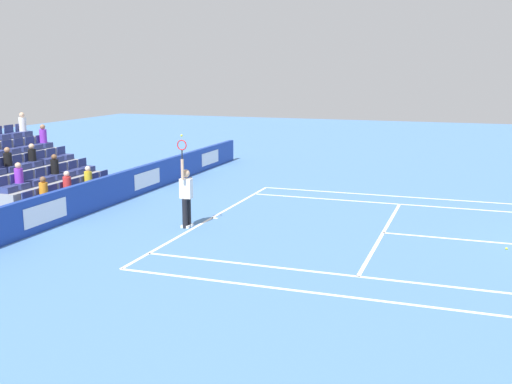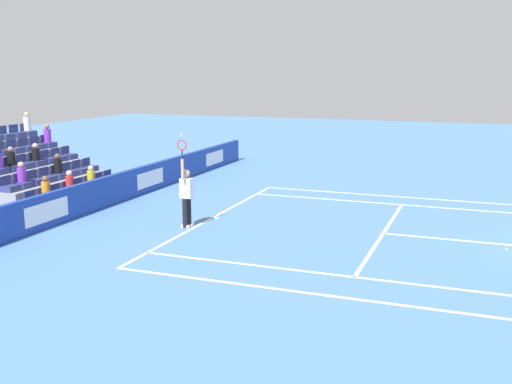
% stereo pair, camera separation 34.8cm
% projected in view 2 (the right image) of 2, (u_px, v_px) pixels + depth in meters
% --- Properties ---
extents(line_baseline, '(10.97, 0.10, 0.01)m').
position_uv_depth(line_baseline, '(213.00, 218.00, 19.88)').
color(line_baseline, white).
rests_on(line_baseline, ground).
extents(line_service, '(8.23, 0.10, 0.01)m').
position_uv_depth(line_service, '(383.00, 233.00, 17.99)').
color(line_service, white).
rests_on(line_service, ground).
extents(line_centre_service, '(0.10, 6.40, 0.01)m').
position_uv_depth(line_centre_service, '(500.00, 244.00, 16.88)').
color(line_centre_service, white).
rests_on(line_centre_service, ground).
extents(line_singles_sideline_left, '(0.10, 11.89, 0.01)m').
position_uv_depth(line_singles_sideline_left, '(374.00, 279.00, 14.05)').
color(line_singles_sideline_left, white).
rests_on(line_singles_sideline_left, ground).
extents(line_singles_sideline_right, '(0.10, 11.89, 0.01)m').
position_uv_depth(line_singles_sideline_right, '(415.00, 206.00, 21.61)').
color(line_singles_sideline_right, white).
rests_on(line_singles_sideline_right, ground).
extents(line_doubles_sideline_left, '(0.10, 11.89, 0.01)m').
position_uv_depth(line_doubles_sideline_left, '(363.00, 300.00, 12.80)').
color(line_doubles_sideline_left, white).
rests_on(line_doubles_sideline_left, ground).
extents(line_doubles_sideline_right, '(0.10, 11.89, 0.01)m').
position_uv_depth(line_doubles_sideline_right, '(419.00, 198.00, 22.86)').
color(line_doubles_sideline_right, white).
rests_on(line_doubles_sideline_right, ground).
extents(line_centre_mark, '(0.10, 0.20, 0.01)m').
position_uv_depth(line_centre_mark, '(216.00, 218.00, 19.85)').
color(line_centre_mark, white).
rests_on(line_centre_mark, ground).
extents(sponsor_barrier, '(24.33, 0.22, 1.06)m').
position_uv_depth(sponsor_barrier, '(103.00, 193.00, 21.21)').
color(sponsor_barrier, '#193899').
rests_on(sponsor_barrier, ground).
extents(tennis_player, '(0.53, 0.36, 2.85)m').
position_uv_depth(tennis_player, '(186.00, 195.00, 18.55)').
color(tennis_player, black).
rests_on(tennis_player, ground).
extents(stadium_stand, '(4.96, 4.75, 3.05)m').
position_uv_depth(stadium_stand, '(20.00, 178.00, 22.38)').
color(stadium_stand, gray).
rests_on(stadium_stand, ground).
extents(loose_tennis_ball, '(0.07, 0.07, 0.07)m').
position_uv_depth(loose_tennis_ball, '(507.00, 250.00, 16.23)').
color(loose_tennis_ball, '#D1E533').
rests_on(loose_tennis_ball, ground).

